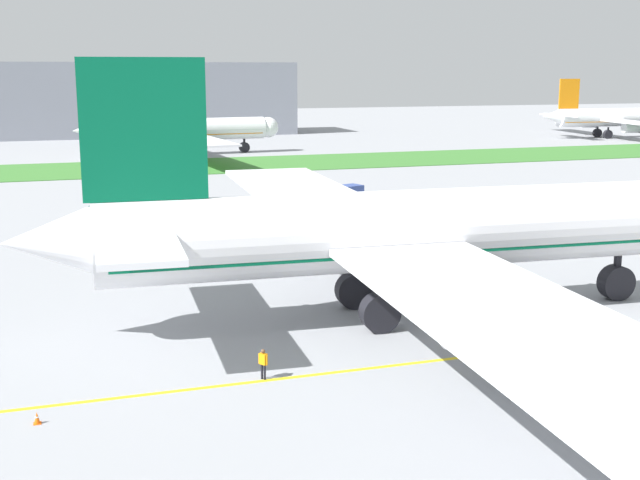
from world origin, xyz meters
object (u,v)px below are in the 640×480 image
at_px(parked_airliner_far_right, 180,131).
at_px(airliner_foreground, 404,232).
at_px(traffic_cone_port_wing, 37,418).
at_px(service_truck_baggage_loader, 343,198).
at_px(ground_crew_wingwalker_port, 263,361).
at_px(parked_airliner_far_outer, 610,118).

bearing_deg(parked_airliner_far_right, airliner_foreground, -91.25).
height_order(traffic_cone_port_wing, service_truck_baggage_loader, service_truck_baggage_loader).
height_order(airliner_foreground, service_truck_baggage_loader, airliner_foreground).
relative_size(traffic_cone_port_wing, parked_airliner_far_right, 0.01).
distance_m(ground_crew_wingwalker_port, service_truck_baggage_loader, 54.22).
height_order(ground_crew_wingwalker_port, parked_airliner_far_right, parked_airliner_far_right).
xyz_separation_m(service_truck_baggage_loader, parked_airliner_far_right, (-8.03, 71.27, 3.12)).
relative_size(service_truck_baggage_loader, parked_airliner_far_outer, 0.09).
relative_size(airliner_foreground, ground_crew_wingwalker_port, 46.92).
xyz_separation_m(ground_crew_wingwalker_port, traffic_cone_port_wing, (-11.46, -2.22, -0.75)).
relative_size(ground_crew_wingwalker_port, parked_airliner_far_right, 0.03).
xyz_separation_m(traffic_cone_port_wing, parked_airliner_far_outer, (131.07, 132.13, 4.50)).
xyz_separation_m(traffic_cone_port_wing, service_truck_baggage_loader, (33.68, 51.68, 1.31)).
xyz_separation_m(ground_crew_wingwalker_port, parked_airliner_far_right, (14.20, 120.73, 3.69)).
bearing_deg(service_truck_baggage_loader, ground_crew_wingwalker_port, -114.20).
bearing_deg(parked_airliner_far_right, traffic_cone_port_wing, -101.79).
relative_size(ground_crew_wingwalker_port, service_truck_baggage_loader, 0.32).
bearing_deg(traffic_cone_port_wing, parked_airliner_far_right, 78.21).
distance_m(ground_crew_wingwalker_port, traffic_cone_port_wing, 11.70).
bearing_deg(airliner_foreground, service_truck_baggage_loader, 75.70).
height_order(parked_airliner_far_right, parked_airliner_far_outer, parked_airliner_far_outer).
bearing_deg(traffic_cone_port_wing, parked_airliner_far_outer, 45.23).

